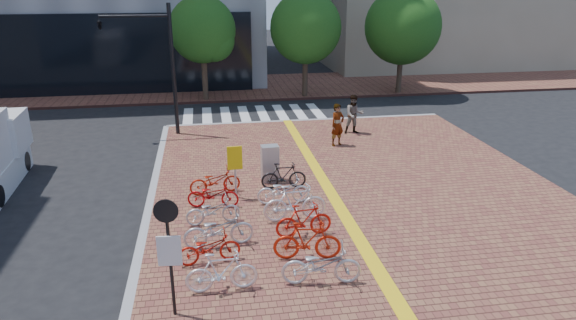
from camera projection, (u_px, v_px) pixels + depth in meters
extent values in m
plane|color=black|center=(285.00, 239.00, 14.65)|extent=(120.00, 120.00, 0.00)
cube|color=gray|center=(306.00, 121.00, 26.23)|extent=(14.00, 0.25, 0.15)
cube|color=brown|center=(236.00, 87.00, 34.13)|extent=(70.00, 8.00, 0.15)
cube|color=silver|center=(188.00, 117.00, 27.19)|extent=(0.50, 4.00, 0.01)
cube|color=silver|center=(207.00, 117.00, 27.35)|extent=(0.50, 4.00, 0.01)
cube|color=silver|center=(226.00, 116.00, 27.50)|extent=(0.50, 4.00, 0.01)
cube|color=silver|center=(244.00, 115.00, 27.65)|extent=(0.50, 4.00, 0.01)
cube|color=silver|center=(263.00, 114.00, 27.80)|extent=(0.50, 4.00, 0.01)
cube|color=silver|center=(281.00, 113.00, 27.95)|extent=(0.50, 4.00, 0.01)
cube|color=silver|center=(299.00, 113.00, 28.11)|extent=(0.50, 4.00, 0.01)
cube|color=silver|center=(317.00, 112.00, 28.26)|extent=(0.50, 4.00, 0.01)
cylinder|color=#38281E|center=(205.00, 78.00, 30.11)|extent=(0.32, 0.32, 2.60)
sphere|color=#194714|center=(202.00, 29.00, 29.18)|extent=(3.80, 3.80, 3.80)
sphere|color=#194714|center=(213.00, 41.00, 29.19)|extent=(2.40, 2.40, 2.40)
cylinder|color=#38281E|center=(305.00, 75.00, 31.02)|extent=(0.32, 0.32, 2.60)
sphere|color=#194714|center=(306.00, 28.00, 30.09)|extent=(4.20, 4.20, 4.20)
sphere|color=#194714|center=(316.00, 39.00, 30.10)|extent=(2.40, 2.40, 2.40)
cylinder|color=#38281E|center=(399.00, 72.00, 31.93)|extent=(0.32, 0.32, 2.60)
sphere|color=#194714|center=(403.00, 26.00, 31.00)|extent=(4.60, 4.60, 4.60)
sphere|color=#194714|center=(413.00, 37.00, 31.02)|extent=(2.40, 2.40, 2.40)
imported|color=white|center=(222.00, 272.00, 11.82)|extent=(1.69, 0.53, 1.01)
imported|color=#B7180D|center=(209.00, 248.00, 13.03)|extent=(1.67, 0.78, 0.84)
imported|color=silver|center=(219.00, 230.00, 13.80)|extent=(1.96, 0.86, 1.00)
imported|color=#BABBC0|center=(213.00, 210.00, 15.10)|extent=(1.66, 0.77, 0.84)
imported|color=#B70D0E|center=(213.00, 195.00, 16.18)|extent=(1.69, 0.81, 0.85)
imported|color=#B11F0C|center=(215.00, 181.00, 17.20)|extent=(1.79, 0.87, 0.90)
imported|color=silver|center=(321.00, 265.00, 12.11)|extent=(1.96, 0.87, 1.00)
imported|color=red|center=(307.00, 241.00, 13.15)|extent=(1.81, 0.74, 1.06)
imported|color=red|center=(304.00, 220.00, 14.35)|extent=(1.67, 0.62, 0.98)
imported|color=white|center=(295.00, 203.00, 15.24)|extent=(1.92, 0.61, 1.14)
imported|color=silver|center=(283.00, 190.00, 16.45)|extent=(1.71, 0.61, 0.90)
imported|color=black|center=(284.00, 176.00, 17.59)|extent=(1.57, 0.47, 0.94)
imported|color=gray|center=(337.00, 125.00, 21.97)|extent=(0.79, 0.68, 1.83)
imported|color=#4C5061|center=(354.00, 114.00, 23.67)|extent=(0.90, 0.71, 1.81)
cube|color=#B2B2B7|center=(270.00, 163.00, 18.19)|extent=(0.63, 0.47, 1.32)
cylinder|color=#B7B7BC|center=(235.00, 173.00, 16.72)|extent=(0.07, 0.07, 1.75)
cube|color=yellow|center=(235.00, 158.00, 16.49)|extent=(0.49, 0.08, 0.78)
cylinder|color=black|center=(170.00, 259.00, 10.70)|extent=(0.08, 0.08, 2.72)
cylinder|color=black|center=(166.00, 211.00, 10.26)|extent=(0.51, 0.08, 0.51)
cube|color=silver|center=(169.00, 251.00, 10.57)|extent=(0.50, 0.08, 0.68)
cylinder|color=black|center=(173.00, 71.00, 22.94)|extent=(0.18, 0.18, 5.85)
cylinder|color=black|center=(134.00, 16.00, 21.91)|extent=(2.92, 0.12, 0.12)
imported|color=black|center=(99.00, 24.00, 21.79)|extent=(0.26, 1.21, 0.49)
cylinder|color=black|center=(25.00, 161.00, 19.66)|extent=(0.27, 0.76, 0.74)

